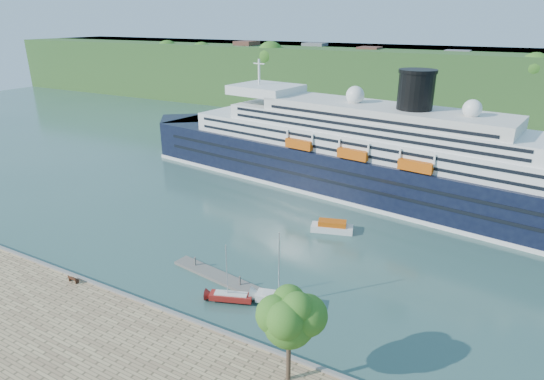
{
  "coord_description": "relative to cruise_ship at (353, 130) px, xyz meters",
  "views": [
    {
      "loc": [
        32.82,
        -34.96,
        34.85
      ],
      "look_at": [
        -3.0,
        30.0,
        6.58
      ],
      "focal_mm": 30.0,
      "sensor_mm": 36.0,
      "label": 1
    }
  ],
  "objects": [
    {
      "name": "promenade_tree",
      "position": [
        13.92,
        -56.42,
        -6.46
      ],
      "size": [
        6.77,
        6.77,
        11.21
      ],
      "primitive_type": null,
      "color": "#33641A",
      "rests_on": "promenade"
    },
    {
      "name": "tender_launch",
      "position": [
        4.47,
        -21.08,
        -12.06
      ],
      "size": [
        7.66,
        4.45,
        2.0
      ],
      "primitive_type": null,
      "rotation": [
        0.0,
        0.0,
        0.29
      ],
      "color": "#C7500B",
      "rests_on": "ground"
    },
    {
      "name": "quay_coping",
      "position": [
        -3.08,
        -53.71,
        -11.92
      ],
      "size": [
        220.0,
        0.5,
        0.3
      ],
      "primitive_type": "cube",
      "color": "slate",
      "rests_on": "promenade"
    },
    {
      "name": "cruise_ship",
      "position": [
        0.0,
        0.0,
        0.0
      ],
      "size": [
        117.6,
        32.67,
        26.13
      ],
      "primitive_type": null,
      "rotation": [
        0.0,
        0.0,
        -0.14
      ],
      "color": "black",
      "rests_on": "ground"
    },
    {
      "name": "floating_pontoon",
      "position": [
        -2.2,
        -43.27,
        -12.85
      ],
      "size": [
        19.83,
        5.19,
        0.44
      ],
      "primitive_type": null,
      "rotation": [
        0.0,
        0.0,
        -0.14
      ],
      "color": "#67625B",
      "rests_on": "ground"
    },
    {
      "name": "sailboat_white_far",
      "position": [
        7.04,
        -44.38,
        -8.11
      ],
      "size": [
        7.96,
        4.09,
        9.91
      ],
      "primitive_type": null,
      "rotation": [
        0.0,
        0.0,
        0.27
      ],
      "color": "silver",
      "rests_on": "ground"
    },
    {
      "name": "sailboat_red",
      "position": [
        0.79,
        -47.03,
        -9.08
      ],
      "size": [
        6.38,
        3.76,
        7.97
      ],
      "primitive_type": null,
      "rotation": [
        0.0,
        0.0,
        0.36
      ],
      "color": "maroon",
      "rests_on": "ground"
    },
    {
      "name": "ground",
      "position": [
        -3.08,
        -53.51,
        -13.07
      ],
      "size": [
        400.0,
        400.0,
        0.0
      ],
      "primitive_type": "plane",
      "color": "#2B4D49",
      "rests_on": "ground"
    },
    {
      "name": "far_hillside",
      "position": [
        -3.08,
        91.49,
        -1.07
      ],
      "size": [
        400.0,
        50.0,
        24.0
      ],
      "primitive_type": "cube",
      "color": "#284E1F",
      "rests_on": "ground"
    },
    {
      "name": "park_bench",
      "position": [
        -19.8,
        -54.71,
        -11.54
      ],
      "size": [
        1.65,
        0.71,
        1.04
      ],
      "primitive_type": null,
      "rotation": [
        0.0,
        0.0,
        -0.03
      ],
      "color": "#432213",
      "rests_on": "promenade"
    }
  ]
}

